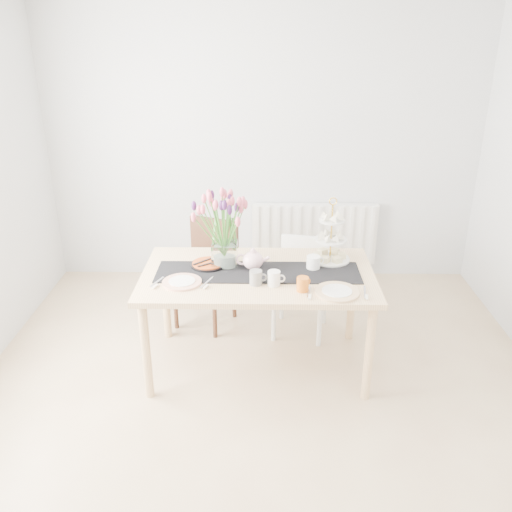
{
  "coord_description": "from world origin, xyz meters",
  "views": [
    {
      "loc": [
        0.01,
        -2.71,
        2.34
      ],
      "look_at": [
        -0.04,
        0.61,
        0.9
      ],
      "focal_mm": 38.0,
      "sensor_mm": 36.0,
      "label": 1
    }
  ],
  "objects_px": {
    "plate_right": "(337,292)",
    "mug_grey": "(256,278)",
    "chair_brown": "(209,264)",
    "plate_left": "(182,282)",
    "cream_jug": "(313,263)",
    "tart_tin": "(208,264)",
    "mug_white": "(274,278)",
    "teapot": "(253,260)",
    "radiator": "(314,234)",
    "dining_table": "(258,283)",
    "mug_orange": "(303,284)",
    "tulip_vase": "(224,219)",
    "cake_stand": "(330,245)",
    "chair_white": "(302,279)"
  },
  "relations": [
    {
      "from": "chair_white",
      "to": "mug_grey",
      "type": "relative_size",
      "value": 7.84
    },
    {
      "from": "dining_table",
      "to": "cream_jug",
      "type": "distance_m",
      "value": 0.41
    },
    {
      "from": "cake_stand",
      "to": "dining_table",
      "type": "bearing_deg",
      "value": -157.24
    },
    {
      "from": "cream_jug",
      "to": "mug_grey",
      "type": "height_order",
      "value": "mug_grey"
    },
    {
      "from": "dining_table",
      "to": "plate_left",
      "type": "xyz_separation_m",
      "value": [
        -0.5,
        -0.17,
        0.08
      ]
    },
    {
      "from": "dining_table",
      "to": "teapot",
      "type": "height_order",
      "value": "teapot"
    },
    {
      "from": "mug_white",
      "to": "plate_right",
      "type": "bearing_deg",
      "value": -12.35
    },
    {
      "from": "cake_stand",
      "to": "teapot",
      "type": "distance_m",
      "value": 0.58
    },
    {
      "from": "tart_tin",
      "to": "mug_white",
      "type": "height_order",
      "value": "mug_white"
    },
    {
      "from": "dining_table",
      "to": "chair_brown",
      "type": "xyz_separation_m",
      "value": [
        -0.41,
        0.68,
        -0.17
      ]
    },
    {
      "from": "radiator",
      "to": "mug_grey",
      "type": "bearing_deg",
      "value": -107.52
    },
    {
      "from": "radiator",
      "to": "tulip_vase",
      "type": "bearing_deg",
      "value": -118.28
    },
    {
      "from": "radiator",
      "to": "chair_white",
      "type": "xyz_separation_m",
      "value": [
        -0.18,
        -0.99,
        -0.01
      ]
    },
    {
      "from": "teapot",
      "to": "cream_jug",
      "type": "height_order",
      "value": "teapot"
    },
    {
      "from": "radiator",
      "to": "tulip_vase",
      "type": "xyz_separation_m",
      "value": [
        -0.76,
        -1.42,
        0.65
      ]
    },
    {
      "from": "cake_stand",
      "to": "mug_white",
      "type": "xyz_separation_m",
      "value": [
        -0.41,
        -0.4,
        -0.07
      ]
    },
    {
      "from": "teapot",
      "to": "tart_tin",
      "type": "relative_size",
      "value": 0.93
    },
    {
      "from": "dining_table",
      "to": "tulip_vase",
      "type": "distance_m",
      "value": 0.5
    },
    {
      "from": "chair_brown",
      "to": "plate_left",
      "type": "relative_size",
      "value": 3.31
    },
    {
      "from": "cream_jug",
      "to": "plate_left",
      "type": "bearing_deg",
      "value": 174.89
    },
    {
      "from": "cake_stand",
      "to": "cream_jug",
      "type": "distance_m",
      "value": 0.21
    },
    {
      "from": "teapot",
      "to": "radiator",
      "type": "bearing_deg",
      "value": 78.31
    },
    {
      "from": "tulip_vase",
      "to": "plate_right",
      "type": "bearing_deg",
      "value": -28.86
    },
    {
      "from": "mug_grey",
      "to": "mug_orange",
      "type": "height_order",
      "value": "mug_grey"
    },
    {
      "from": "radiator",
      "to": "cream_jug",
      "type": "xyz_separation_m",
      "value": [
        -0.14,
        -1.46,
        0.35
      ]
    },
    {
      "from": "cream_jug",
      "to": "mug_white",
      "type": "relative_size",
      "value": 0.97
    },
    {
      "from": "plate_right",
      "to": "mug_grey",
      "type": "bearing_deg",
      "value": 167.33
    },
    {
      "from": "chair_brown",
      "to": "mug_white",
      "type": "distance_m",
      "value": 1.06
    },
    {
      "from": "dining_table",
      "to": "teapot",
      "type": "relative_size",
      "value": 6.95
    },
    {
      "from": "plate_right",
      "to": "radiator",
      "type": "bearing_deg",
      "value": 89.35
    },
    {
      "from": "plate_right",
      "to": "chair_white",
      "type": "bearing_deg",
      "value": 100.67
    },
    {
      "from": "chair_white",
      "to": "tulip_vase",
      "type": "bearing_deg",
      "value": -131.89
    },
    {
      "from": "cream_jug",
      "to": "plate_left",
      "type": "relative_size",
      "value": 0.37
    },
    {
      "from": "teapot",
      "to": "plate_left",
      "type": "bearing_deg",
      "value": -145.98
    },
    {
      "from": "tulip_vase",
      "to": "mug_white",
      "type": "height_order",
      "value": "tulip_vase"
    },
    {
      "from": "cream_jug",
      "to": "mug_orange",
      "type": "xyz_separation_m",
      "value": [
        -0.1,
        -0.34,
        -0.0
      ]
    },
    {
      "from": "chair_brown",
      "to": "mug_orange",
      "type": "bearing_deg",
      "value": -31.03
    },
    {
      "from": "teapot",
      "to": "plate_right",
      "type": "xyz_separation_m",
      "value": [
        0.54,
        -0.35,
        -0.06
      ]
    },
    {
      "from": "mug_grey",
      "to": "plate_right",
      "type": "distance_m",
      "value": 0.53
    },
    {
      "from": "mug_orange",
      "to": "plate_left",
      "type": "relative_size",
      "value": 0.36
    },
    {
      "from": "radiator",
      "to": "mug_white",
      "type": "distance_m",
      "value": 1.8
    },
    {
      "from": "radiator",
      "to": "chair_brown",
      "type": "bearing_deg",
      "value": -138.02
    },
    {
      "from": "radiator",
      "to": "teapot",
      "type": "relative_size",
      "value": 5.21
    },
    {
      "from": "cake_stand",
      "to": "mug_grey",
      "type": "height_order",
      "value": "cake_stand"
    },
    {
      "from": "teapot",
      "to": "cream_jug",
      "type": "distance_m",
      "value": 0.42
    },
    {
      "from": "chair_white",
      "to": "plate_right",
      "type": "bearing_deg",
      "value": -67.43
    },
    {
      "from": "dining_table",
      "to": "cream_jug",
      "type": "height_order",
      "value": "cream_jug"
    },
    {
      "from": "mug_white",
      "to": "plate_left",
      "type": "bearing_deg",
      "value": -179.37
    },
    {
      "from": "radiator",
      "to": "chair_white",
      "type": "distance_m",
      "value": 1.0
    },
    {
      "from": "dining_table",
      "to": "tulip_vase",
      "type": "xyz_separation_m",
      "value": [
        -0.24,
        0.11,
        0.43
      ]
    }
  ]
}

